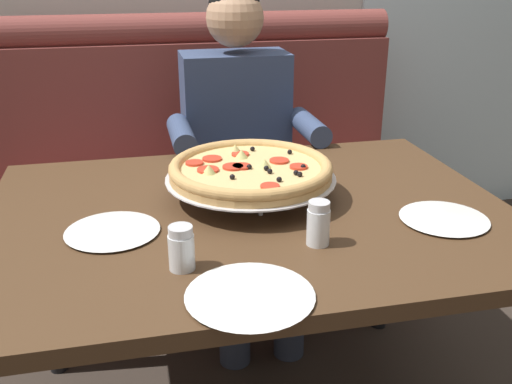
# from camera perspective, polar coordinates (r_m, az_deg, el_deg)

# --- Properties ---
(booth_bench) EXTENTS (1.77, 0.78, 1.13)m
(booth_bench) POSITION_cam_1_polar(r_m,az_deg,el_deg) (2.51, -5.12, -0.17)
(booth_bench) COLOR brown
(booth_bench) RESTS_ON ground_plane
(dining_table) EXTENTS (1.35, 0.99, 0.74)m
(dining_table) POSITION_cam_1_polar(r_m,az_deg,el_deg) (1.53, -0.51, -4.41)
(dining_table) COLOR #4C331E
(dining_table) RESTS_ON ground_plane
(diner_main) EXTENTS (0.54, 0.64, 1.27)m
(diner_main) POSITION_cam_1_polar(r_m,az_deg,el_deg) (2.17, -1.51, 5.08)
(diner_main) COLOR #2D3342
(diner_main) RESTS_ON ground_plane
(pizza) EXTENTS (0.46, 0.46, 0.11)m
(pizza) POSITION_cam_1_polar(r_m,az_deg,el_deg) (1.55, -0.55, 2.15)
(pizza) COLOR silver
(pizza) RESTS_ON dining_table
(shaker_pepper_flakes) EXTENTS (0.06, 0.06, 0.10)m
(shaker_pepper_flakes) POSITION_cam_1_polar(r_m,az_deg,el_deg) (1.22, -7.35, -5.79)
(shaker_pepper_flakes) COLOR white
(shaker_pepper_flakes) RESTS_ON dining_table
(shaker_parmesan) EXTENTS (0.05, 0.05, 0.10)m
(shaker_parmesan) POSITION_cam_1_polar(r_m,az_deg,el_deg) (1.31, 6.15, -3.39)
(shaker_parmesan) COLOR white
(shaker_parmesan) RESTS_ON dining_table
(plate_near_left) EXTENTS (0.22, 0.22, 0.02)m
(plate_near_left) POSITION_cam_1_polar(r_m,az_deg,el_deg) (1.51, 18.06, -2.31)
(plate_near_left) COLOR white
(plate_near_left) RESTS_ON dining_table
(plate_near_right) EXTENTS (0.22, 0.22, 0.02)m
(plate_near_right) POSITION_cam_1_polar(r_m,az_deg,el_deg) (1.41, -13.98, -3.54)
(plate_near_right) COLOR white
(plate_near_right) RESTS_ON dining_table
(plate_far_side) EXTENTS (0.25, 0.25, 0.02)m
(plate_far_side) POSITION_cam_1_polar(r_m,az_deg,el_deg) (1.12, -0.61, -9.90)
(plate_far_side) COLOR white
(plate_far_side) RESTS_ON dining_table
(patio_chair) EXTENTS (0.43, 0.43, 0.86)m
(patio_chair) POSITION_cam_1_polar(r_m,az_deg,el_deg) (3.94, 10.70, 9.67)
(patio_chair) COLOR black
(patio_chair) RESTS_ON ground_plane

